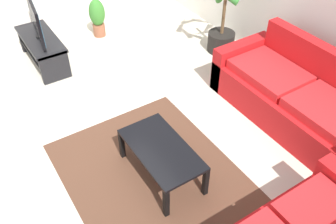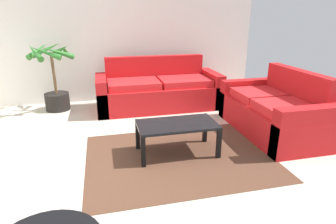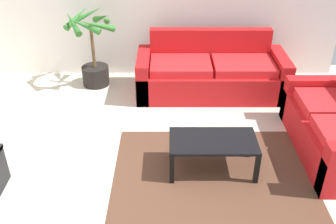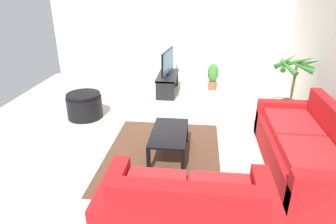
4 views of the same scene
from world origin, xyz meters
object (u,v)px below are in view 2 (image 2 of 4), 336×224
couch_loveseat (274,112)px  coffee_table (177,127)px  couch_main (159,91)px  potted_palm (54,82)px

couch_loveseat → coffee_table: bearing=-167.8°
couch_main → coffee_table: size_ratio=2.32×
couch_main → potted_palm: bearing=171.9°
couch_main → coffee_table: couch_main is taller
couch_main → couch_loveseat: (1.39, -1.54, -0.00)m
couch_main → coffee_table: (-0.16, -1.87, 0.04)m
coffee_table → couch_loveseat: bearing=12.2°
coffee_table → couch_main: bearing=85.2°
couch_main → coffee_table: bearing=-94.8°
coffee_table → potted_palm: potted_palm is taller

